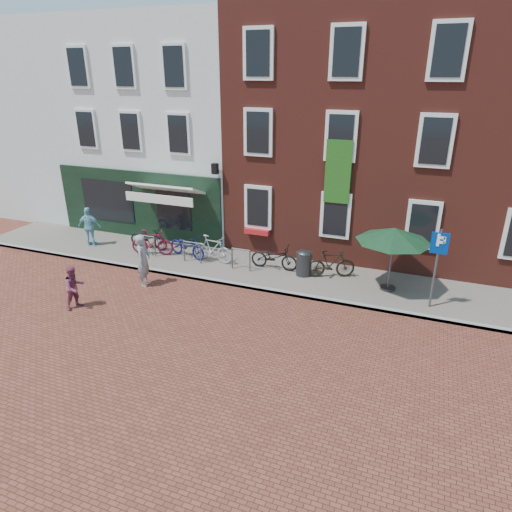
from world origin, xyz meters
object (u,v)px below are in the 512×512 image
at_px(cafe_person, 90,227).
at_px(bicycle_1, 152,242).
at_px(boy, 75,287).
at_px(bicycle_5, 331,264).
at_px(bicycle_4, 274,257).
at_px(parking_sign, 437,256).
at_px(parasol, 394,232).
at_px(bicycle_2, 187,246).
at_px(litter_bin, 304,261).
at_px(bicycle_0, 149,238).
at_px(bicycle_3, 212,249).
at_px(woman, 143,260).

bearing_deg(cafe_person, bicycle_1, 165.84).
distance_m(boy, bicycle_5, 8.45).
bearing_deg(bicycle_4, parking_sign, -101.91).
distance_m(boy, bicycle_1, 4.40).
bearing_deg(parasol, cafe_person, -179.14).
bearing_deg(bicycle_5, bicycle_1, 71.32).
xyz_separation_m(cafe_person, bicycle_2, (4.37, 0.30, -0.35)).
height_order(litter_bin, bicycle_0, litter_bin).
distance_m(bicycle_2, bicycle_3, 1.11).
relative_size(bicycle_2, bicycle_3, 1.03).
xyz_separation_m(parasol, cafe_person, (-11.99, -0.18, -1.20)).
xyz_separation_m(bicycle_4, bicycle_5, (2.08, 0.02, 0.05)).
xyz_separation_m(bicycle_0, bicycle_4, (5.45, -0.11, 0.00)).
xyz_separation_m(litter_bin, bicycle_5, (0.92, 0.15, -0.01)).
height_order(parking_sign, bicycle_1, parking_sign).
bearing_deg(bicycle_3, parasol, -84.40).
xyz_separation_m(woman, bicycle_3, (1.36, 2.50, -0.30)).
bearing_deg(woman, boy, 140.26).
bearing_deg(bicycle_0, parasol, -89.86).
distance_m(woman, bicycle_5, 6.46).
relative_size(cafe_person, bicycle_0, 0.93).
bearing_deg(woman, cafe_person, 48.38).
xyz_separation_m(parking_sign, cafe_person, (-13.33, 0.60, -0.88)).
bearing_deg(bicycle_1, bicycle_4, -97.85).
distance_m(litter_bin, bicycle_2, 4.69).
height_order(parking_sign, bicycle_5, parking_sign).
bearing_deg(boy, bicycle_1, 17.98).
bearing_deg(bicycle_4, cafe_person, 91.86).
xyz_separation_m(boy, bicycle_4, (4.85, 4.81, -0.13)).
distance_m(litter_bin, boy, 7.62).
bearing_deg(bicycle_1, parasol, -101.51).
relative_size(parking_sign, cafe_person, 1.55).
bearing_deg(boy, bicycle_5, -38.25).
height_order(woman, bicycle_5, woman).
bearing_deg(bicycle_3, bicycle_5, -81.31).
bearing_deg(bicycle_0, litter_bin, -89.84).
bearing_deg(bicycle_3, parking_sign, -90.00).
xyz_separation_m(bicycle_2, bicycle_3, (1.11, -0.05, 0.05)).
bearing_deg(bicycle_4, woman, 124.05).
distance_m(cafe_person, bicycle_0, 2.54).
xyz_separation_m(bicycle_0, bicycle_1, (0.51, -0.52, 0.05)).
bearing_deg(bicycle_0, bicycle_5, -88.41).
bearing_deg(bicycle_3, litter_bin, -83.14).
bearing_deg(bicycle_1, bicycle_2, -91.22).
relative_size(litter_bin, woman, 0.55).
relative_size(parasol, cafe_person, 1.48).
relative_size(litter_bin, parking_sign, 0.40).
relative_size(boy, bicycle_5, 0.81).
bearing_deg(litter_bin, bicycle_2, 179.91).
bearing_deg(cafe_person, bicycle_4, 168.55).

